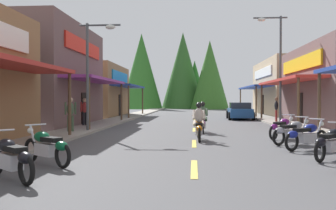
{
  "coord_description": "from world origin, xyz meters",
  "views": [
    {
      "loc": [
        -0.01,
        -0.18,
        1.71
      ],
      "look_at": [
        -2.36,
        33.37,
        1.14
      ],
      "focal_mm": 39.84,
      "sensor_mm": 36.0,
      "label": 1
    }
  ],
  "objects_px": {
    "motorcycle_parked_right_3": "(331,142)",
    "rider_cruising_trailing": "(203,120)",
    "streetlamp_right": "(276,56)",
    "motorcycle_parked_right_4": "(306,135)",
    "streetlamp_left": "(94,60)",
    "motorcycle_parked_right_5": "(292,131)",
    "pedestrian_browsing": "(276,108)",
    "parked_car_curbside": "(240,111)",
    "motorcycle_parked_left_2": "(11,157)",
    "pedestrian_by_shop": "(71,112)",
    "pedestrian_waiting": "(85,110)",
    "motorcycle_parked_left_3": "(47,146)",
    "rider_cruising_lead": "(199,125)",
    "motorcycle_parked_right_6": "(282,128)"
  },
  "relations": [
    {
      "from": "motorcycle_parked_right_3",
      "to": "rider_cruising_trailing",
      "type": "height_order",
      "value": "rider_cruising_trailing"
    },
    {
      "from": "streetlamp_right",
      "to": "motorcycle_parked_right_4",
      "type": "distance_m",
      "value": 11.79
    },
    {
      "from": "streetlamp_left",
      "to": "streetlamp_right",
      "type": "relative_size",
      "value": 0.8
    },
    {
      "from": "motorcycle_parked_right_4",
      "to": "motorcycle_parked_right_5",
      "type": "xyz_separation_m",
      "value": [
        -0.09,
        1.46,
        0.0
      ]
    },
    {
      "from": "pedestrian_browsing",
      "to": "parked_car_curbside",
      "type": "distance_m",
      "value": 5.19
    },
    {
      "from": "motorcycle_parked_left_2",
      "to": "pedestrian_browsing",
      "type": "xyz_separation_m",
      "value": [
        9.57,
        18.95,
        0.57
      ]
    },
    {
      "from": "motorcycle_parked_right_4",
      "to": "parked_car_curbside",
      "type": "bearing_deg",
      "value": 54.11
    },
    {
      "from": "streetlamp_right",
      "to": "rider_cruising_trailing",
      "type": "bearing_deg",
      "value": -132.71
    },
    {
      "from": "streetlamp_left",
      "to": "motorcycle_parked_right_3",
      "type": "xyz_separation_m",
      "value": [
        8.88,
        -7.78,
        -3.17
      ]
    },
    {
      "from": "motorcycle_parked_left_2",
      "to": "pedestrian_by_shop",
      "type": "distance_m",
      "value": 10.52
    },
    {
      "from": "motorcycle_parked_right_5",
      "to": "parked_car_curbside",
      "type": "relative_size",
      "value": 0.41
    },
    {
      "from": "pedestrian_browsing",
      "to": "motorcycle_parked_right_4",
      "type": "bearing_deg",
      "value": 90.44
    },
    {
      "from": "pedestrian_waiting",
      "to": "parked_car_curbside",
      "type": "relative_size",
      "value": 0.4
    },
    {
      "from": "parked_car_curbside",
      "to": "motorcycle_parked_right_3",
      "type": "bearing_deg",
      "value": -178.06
    },
    {
      "from": "streetlamp_right",
      "to": "pedestrian_by_shop",
      "type": "height_order",
      "value": "streetlamp_right"
    },
    {
      "from": "motorcycle_parked_right_4",
      "to": "motorcycle_parked_left_3",
      "type": "distance_m",
      "value": 8.27
    },
    {
      "from": "motorcycle_parked_right_4",
      "to": "pedestrian_waiting",
      "type": "distance_m",
      "value": 13.9
    },
    {
      "from": "rider_cruising_lead",
      "to": "streetlamp_left",
      "type": "bearing_deg",
      "value": 57.38
    },
    {
      "from": "rider_cruising_lead",
      "to": "pedestrian_waiting",
      "type": "relative_size",
      "value": 1.22
    },
    {
      "from": "pedestrian_browsing",
      "to": "pedestrian_waiting",
      "type": "xyz_separation_m",
      "value": [
        -12.32,
        -4.46,
        -0.04
      ]
    },
    {
      "from": "streetlamp_right",
      "to": "motorcycle_parked_left_2",
      "type": "xyz_separation_m",
      "value": [
        -8.93,
        -16.24,
        -3.92
      ]
    },
    {
      "from": "motorcycle_parked_right_3",
      "to": "motorcycle_parked_right_4",
      "type": "height_order",
      "value": "same"
    },
    {
      "from": "motorcycle_parked_right_3",
      "to": "pedestrian_browsing",
      "type": "xyz_separation_m",
      "value": [
        1.9,
        15.75,
        0.57
      ]
    },
    {
      "from": "motorcycle_parked_right_6",
      "to": "rider_cruising_lead",
      "type": "bearing_deg",
      "value": 144.7
    },
    {
      "from": "pedestrian_by_shop",
      "to": "rider_cruising_lead",
      "type": "bearing_deg",
      "value": -147.53
    },
    {
      "from": "rider_cruising_trailing",
      "to": "pedestrian_browsing",
      "type": "distance_m",
      "value": 9.42
    },
    {
      "from": "motorcycle_parked_right_5",
      "to": "streetlamp_left",
      "type": "bearing_deg",
      "value": 118.03
    },
    {
      "from": "motorcycle_parked_right_5",
      "to": "parked_car_curbside",
      "type": "bearing_deg",
      "value": 53.96
    },
    {
      "from": "streetlamp_right",
      "to": "pedestrian_waiting",
      "type": "relative_size",
      "value": 3.93
    },
    {
      "from": "rider_cruising_lead",
      "to": "pedestrian_by_shop",
      "type": "distance_m",
      "value": 6.74
    },
    {
      "from": "motorcycle_parked_right_5",
      "to": "pedestrian_waiting",
      "type": "height_order",
      "value": "pedestrian_waiting"
    },
    {
      "from": "streetlamp_left",
      "to": "streetlamp_right",
      "type": "xyz_separation_m",
      "value": [
        10.15,
        5.26,
        0.76
      ]
    },
    {
      "from": "streetlamp_right",
      "to": "motorcycle_parked_left_3",
      "type": "bearing_deg",
      "value": -121.64
    },
    {
      "from": "motorcycle_parked_right_4",
      "to": "pedestrian_browsing",
      "type": "bearing_deg",
      "value": 46.03
    },
    {
      "from": "streetlamp_right",
      "to": "motorcycle_parked_right_6",
      "type": "relative_size",
      "value": 4.11
    },
    {
      "from": "motorcycle_parked_right_5",
      "to": "parked_car_curbside",
      "type": "height_order",
      "value": "parked_car_curbside"
    },
    {
      "from": "streetlamp_left",
      "to": "motorcycle_parked_right_4",
      "type": "distance_m",
      "value": 10.99
    },
    {
      "from": "motorcycle_parked_right_6",
      "to": "pedestrian_browsing",
      "type": "bearing_deg",
      "value": 30.3
    },
    {
      "from": "motorcycle_parked_left_3",
      "to": "pedestrian_by_shop",
      "type": "bearing_deg",
      "value": -38.49
    },
    {
      "from": "motorcycle_parked_left_2",
      "to": "pedestrian_by_shop",
      "type": "bearing_deg",
      "value": -37.46
    },
    {
      "from": "streetlamp_right",
      "to": "pedestrian_browsing",
      "type": "xyz_separation_m",
      "value": [
        0.63,
        2.71,
        -3.35
      ]
    },
    {
      "from": "streetlamp_right",
      "to": "pedestrian_waiting",
      "type": "distance_m",
      "value": 12.3
    },
    {
      "from": "motorcycle_parked_left_2",
      "to": "streetlamp_right",
      "type": "bearing_deg",
      "value": -78.35
    },
    {
      "from": "motorcycle_parked_right_5",
      "to": "parked_car_curbside",
      "type": "xyz_separation_m",
      "value": [
        0.13,
        17.08,
        0.2
      ]
    },
    {
      "from": "motorcycle_parked_right_4",
      "to": "pedestrian_by_shop",
      "type": "distance_m",
      "value": 11.03
    },
    {
      "from": "motorcycle_parked_right_3",
      "to": "parked_car_curbside",
      "type": "relative_size",
      "value": 0.38
    },
    {
      "from": "motorcycle_parked_right_3",
      "to": "motorcycle_parked_right_6",
      "type": "xyz_separation_m",
      "value": [
        -0.1,
        5.35,
        0.0
      ]
    },
    {
      "from": "motorcycle_parked_right_4",
      "to": "rider_cruising_lead",
      "type": "distance_m",
      "value": 4.35
    },
    {
      "from": "motorcycle_parked_right_6",
      "to": "rider_cruising_trailing",
      "type": "distance_m",
      "value": 4.22
    },
    {
      "from": "motorcycle_parked_right_4",
      "to": "pedestrian_waiting",
      "type": "relative_size",
      "value": 1.03
    }
  ]
}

